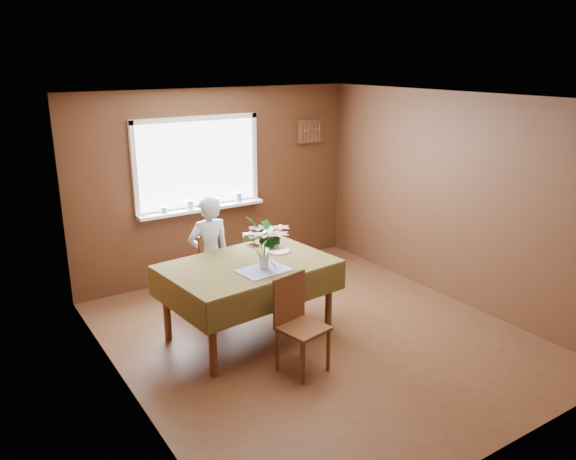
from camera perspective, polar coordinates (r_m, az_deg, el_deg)
floor at (r=6.15m, az=2.84°, el=-10.68°), size 4.50×4.50×0.00m
ceiling at (r=5.45m, az=3.24°, el=13.26°), size 4.50×4.50×0.00m
wall_back at (r=7.55m, az=-7.07°, el=4.65°), size 4.00×0.00×4.00m
wall_front at (r=4.18m, az=21.55°, el=-6.91°), size 4.00×0.00×4.00m
wall_left at (r=4.83m, az=-16.60°, el=-3.17°), size 0.00×4.50×4.50m
wall_right at (r=7.00m, az=16.44°, el=3.08°), size 0.00×4.50×4.50m
window_assembly at (r=7.36m, az=-8.98°, el=5.14°), size 1.72×0.20×1.22m
spoon_rack at (r=8.14m, az=2.21°, el=9.97°), size 0.44×0.05×0.33m
dining_table at (r=5.87m, az=-4.05°, el=-4.31°), size 1.81×1.33×0.83m
chair_far at (r=6.67m, az=-8.31°, el=-3.66°), size 0.52×0.52×0.95m
chair_near at (r=5.35m, az=0.91°, el=-9.03°), size 0.47×0.47×0.93m
seated_woman at (r=6.50m, az=-8.01°, el=-2.54°), size 0.51×0.34×1.39m
flower_bouquet at (r=5.59m, az=-2.48°, el=-1.23°), size 0.50×0.50×0.43m
side_plate at (r=6.17m, az=-1.08°, el=-2.11°), size 0.34×0.34×0.01m
table_knife at (r=5.75m, az=-1.48°, el=-3.56°), size 0.07×0.20×0.00m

